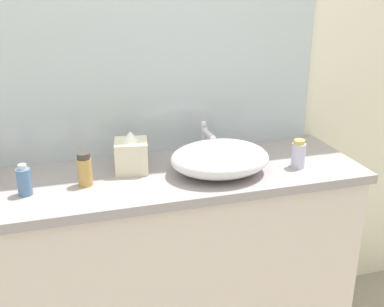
{
  "coord_description": "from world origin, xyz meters",
  "views": [
    {
      "loc": [
        -0.31,
        -1.28,
        1.66
      ],
      "look_at": [
        0.19,
        0.41,
        0.98
      ],
      "focal_mm": 44.81,
      "sensor_mm": 36.0,
      "label": 1
    }
  ],
  "objects_px": {
    "perfume_bottle": "(24,181)",
    "tissue_box": "(131,154)",
    "sink_basin": "(220,158)",
    "lotion_bottle": "(298,154)",
    "spray_can": "(85,170)"
  },
  "relations": [
    {
      "from": "perfume_bottle",
      "to": "tissue_box",
      "type": "height_order",
      "value": "tissue_box"
    },
    {
      "from": "sink_basin",
      "to": "lotion_bottle",
      "type": "xyz_separation_m",
      "value": [
        0.33,
        -0.03,
        -0.01
      ]
    },
    {
      "from": "perfume_bottle",
      "to": "spray_can",
      "type": "bearing_deg",
      "value": 5.98
    },
    {
      "from": "tissue_box",
      "to": "spray_can",
      "type": "bearing_deg",
      "value": -155.21
    },
    {
      "from": "spray_can",
      "to": "tissue_box",
      "type": "xyz_separation_m",
      "value": [
        0.19,
        0.09,
        0.01
      ]
    },
    {
      "from": "perfume_bottle",
      "to": "tissue_box",
      "type": "distance_m",
      "value": 0.42
    },
    {
      "from": "perfume_bottle",
      "to": "spray_can",
      "type": "xyz_separation_m",
      "value": [
        0.22,
        0.02,
        0.01
      ]
    },
    {
      "from": "sink_basin",
      "to": "lotion_bottle",
      "type": "distance_m",
      "value": 0.33
    },
    {
      "from": "lotion_bottle",
      "to": "tissue_box",
      "type": "bearing_deg",
      "value": 166.74
    },
    {
      "from": "sink_basin",
      "to": "tissue_box",
      "type": "bearing_deg",
      "value": 159.76
    },
    {
      "from": "perfume_bottle",
      "to": "tissue_box",
      "type": "relative_size",
      "value": 0.7
    },
    {
      "from": "lotion_bottle",
      "to": "tissue_box",
      "type": "distance_m",
      "value": 0.68
    },
    {
      "from": "sink_basin",
      "to": "perfume_bottle",
      "type": "relative_size",
      "value": 3.4
    },
    {
      "from": "sink_basin",
      "to": "tissue_box",
      "type": "distance_m",
      "value": 0.35
    },
    {
      "from": "lotion_bottle",
      "to": "spray_can",
      "type": "bearing_deg",
      "value": 175.47
    }
  ]
}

